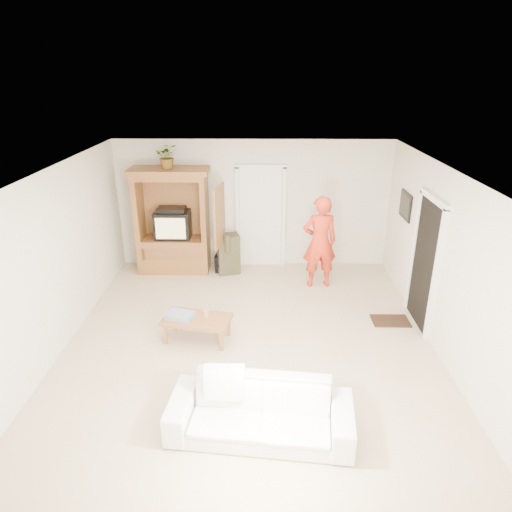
{
  "coord_description": "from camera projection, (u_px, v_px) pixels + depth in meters",
  "views": [
    {
      "loc": [
        0.18,
        -5.96,
        3.84
      ],
      "look_at": [
        0.09,
        0.6,
        1.15
      ],
      "focal_mm": 32.0,
      "sensor_mm": 36.0,
      "label": 1
    }
  ],
  "objects": [
    {
      "name": "floor",
      "position": [
        250.0,
        340.0,
        6.97
      ],
      "size": [
        6.0,
        6.0,
        0.0
      ],
      "primitive_type": "plane",
      "color": "tan",
      "rests_on": "ground"
    },
    {
      "name": "coffee_table",
      "position": [
        197.0,
        321.0,
        6.88
      ],
      "size": [
        1.09,
        0.73,
        0.37
      ],
      "rotation": [
        0.0,
        0.0,
        -0.19
      ],
      "color": "#996034",
      "rests_on": "floor"
    },
    {
      "name": "sofa",
      "position": [
        260.0,
        411.0,
        5.09
      ],
      "size": [
        2.12,
        1.02,
        0.6
      ],
      "primitive_type": "imported",
      "rotation": [
        0.0,
        0.0,
        -0.11
      ],
      "color": "white",
      "rests_on": "floor"
    },
    {
      "name": "backpack_olive",
      "position": [
        228.0,
        254.0,
        9.15
      ],
      "size": [
        0.5,
        0.43,
        0.81
      ],
      "primitive_type": null,
      "rotation": [
        0.0,
        0.0,
        0.3
      ],
      "color": "#47442B",
      "rests_on": "floor"
    },
    {
      "name": "doormat",
      "position": [
        390.0,
        321.0,
        7.49
      ],
      "size": [
        0.6,
        0.4,
        0.02
      ],
      "primitive_type": "cube",
      "color": "#382316",
      "rests_on": "floor"
    },
    {
      "name": "wall_back",
      "position": [
        253.0,
        204.0,
        9.25
      ],
      "size": [
        5.5,
        0.0,
        5.5
      ],
      "primitive_type": "plane",
      "rotation": [
        1.57,
        0.0,
        0.0
      ],
      "color": "silver",
      "rests_on": "floor"
    },
    {
      "name": "ceiling",
      "position": [
        249.0,
        171.0,
        5.99
      ],
      "size": [
        6.0,
        6.0,
        0.0
      ],
      "primitive_type": "plane",
      "rotation": [
        3.14,
        0.0,
        0.0
      ],
      "color": "white",
      "rests_on": "floor"
    },
    {
      "name": "wall_left",
      "position": [
        57.0,
        261.0,
        6.51
      ],
      "size": [
        0.0,
        6.0,
        6.0
      ],
      "primitive_type": "plane",
      "rotation": [
        1.57,
        0.0,
        1.57
      ],
      "color": "silver",
      "rests_on": "floor"
    },
    {
      "name": "backpack_black",
      "position": [
        223.0,
        264.0,
        9.23
      ],
      "size": [
        0.32,
        0.21,
        0.37
      ],
      "primitive_type": null,
      "rotation": [
        0.0,
        0.0,
        -0.13
      ],
      "color": "black",
      "rests_on": "floor"
    },
    {
      "name": "plant",
      "position": [
        168.0,
        156.0,
        8.54
      ],
      "size": [
        0.48,
        0.43,
        0.47
      ],
      "primitive_type": "imported",
      "rotation": [
        0.0,
        0.0,
        0.19
      ],
      "color": "#4C7238",
      "rests_on": "armoire"
    },
    {
      "name": "door_back",
      "position": [
        261.0,
        218.0,
        9.33
      ],
      "size": [
        0.85,
        0.05,
        2.04
      ],
      "primitive_type": "cube",
      "color": "white",
      "rests_on": "floor"
    },
    {
      "name": "candle",
      "position": [
        206.0,
        314.0,
        6.88
      ],
      "size": [
        0.08,
        0.08,
        0.1
      ],
      "primitive_type": "cylinder",
      "color": "tan",
      "rests_on": "coffee_table"
    },
    {
      "name": "wall_right",
      "position": [
        443.0,
        263.0,
        6.44
      ],
      "size": [
        0.0,
        6.0,
        6.0
      ],
      "primitive_type": "plane",
      "rotation": [
        1.57,
        0.0,
        -1.57
      ],
      "color": "silver",
      "rests_on": "floor"
    },
    {
      "name": "wall_front",
      "position": [
        239.0,
        407.0,
        3.7
      ],
      "size": [
        5.5,
        0.0,
        5.5
      ],
      "primitive_type": "plane",
      "rotation": [
        -1.57,
        0.0,
        0.0
      ],
      "color": "silver",
      "rests_on": "floor"
    },
    {
      "name": "framed_picture",
      "position": [
        406.0,
        206.0,
        8.09
      ],
      "size": [
        0.03,
        0.6,
        0.48
      ],
      "primitive_type": "cube",
      "color": "black",
      "rests_on": "wall_right"
    },
    {
      "name": "doorway_right",
      "position": [
        425.0,
        265.0,
        7.11
      ],
      "size": [
        0.05,
        0.9,
        2.04
      ],
      "primitive_type": "cube",
      "color": "black",
      "rests_on": "floor"
    },
    {
      "name": "towel",
      "position": [
        180.0,
        315.0,
        6.85
      ],
      "size": [
        0.45,
        0.39,
        0.08
      ],
      "primitive_type": "cube",
      "rotation": [
        0.0,
        0.0,
        -0.32
      ],
      "color": "#C54179",
      "rests_on": "coffee_table"
    },
    {
      "name": "armoire",
      "position": [
        174.0,
        228.0,
        9.11
      ],
      "size": [
        1.82,
        1.14,
        2.1
      ],
      "color": "#93562D",
      "rests_on": "floor"
    },
    {
      "name": "man",
      "position": [
        320.0,
        242.0,
        8.43
      ],
      "size": [
        0.69,
        0.5,
        1.76
      ],
      "primitive_type": "imported",
      "rotation": [
        0.0,
        0.0,
        3.27
      ],
      "color": "red",
      "rests_on": "floor"
    }
  ]
}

